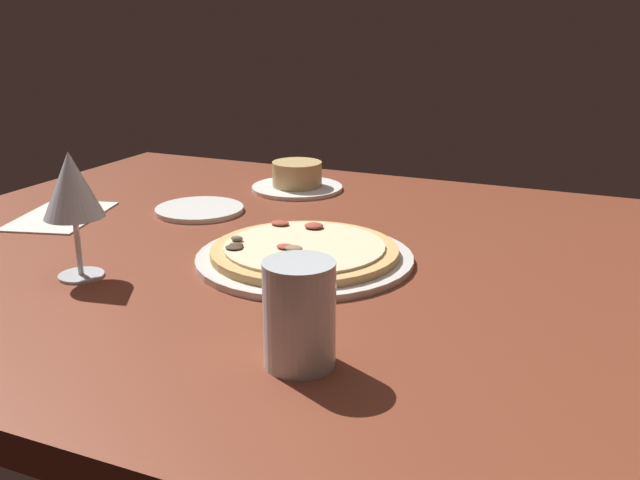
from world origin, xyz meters
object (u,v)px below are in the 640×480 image
pizza_main (304,254)px  side_plate (199,210)px  wine_glass_near (72,188)px  water_glass (299,319)px  ramekin_on_saucer (297,179)px  paper_menu (61,216)px

pizza_main → side_plate: bearing=150.2°
pizza_main → wine_glass_near: wine_glass_near is taller
wine_glass_near → water_glass: wine_glass_near is taller
ramekin_on_saucer → side_plate: 24.08cm
paper_menu → side_plate: bearing=15.6°
pizza_main → paper_menu: size_ratio=1.59×
wine_glass_near → water_glass: bearing=-15.8°
pizza_main → wine_glass_near: (-25.81, -18.19, 11.50)cm
ramekin_on_saucer → water_glass: 75.34cm
ramekin_on_saucer → wine_glass_near: wine_glass_near is taller
pizza_main → side_plate: (-28.78, 16.51, -0.74)cm
pizza_main → ramekin_on_saucer: 43.40cm
pizza_main → paper_menu: 49.83cm
water_glass → side_plate: (-41.79, 45.65, -4.76)cm
wine_glass_near → ramekin_on_saucer: bearing=83.8°
wine_glass_near → side_plate: (-2.98, 34.71, -12.24)cm
wine_glass_near → side_plate: bearing=94.9°
pizza_main → water_glass: 32.17cm
paper_menu → ramekin_on_saucer: bearing=33.6°
side_plate → paper_menu: (-20.89, -12.67, -0.30)cm
water_glass → side_plate: water_glass is taller
wine_glass_near → paper_menu: 34.82cm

